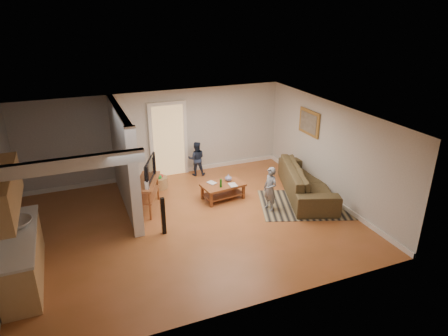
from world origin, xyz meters
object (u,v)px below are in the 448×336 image
(child, at_px, (269,209))
(sofa, at_px, (306,194))
(coffee_table, at_px, (223,187))
(tv_console, at_px, (147,183))
(toddler, at_px, (197,175))
(speaker_right, at_px, (136,176))
(speaker_left, at_px, (163,216))
(toy_basket, at_px, (159,182))

(child, bearing_deg, sofa, 94.24)
(coffee_table, bearing_deg, sofa, -15.95)
(tv_console, bearing_deg, toddler, 65.04)
(sofa, bearing_deg, speaker_right, 87.86)
(speaker_left, bearing_deg, coffee_table, 29.91)
(toy_basket, bearing_deg, speaker_right, -160.90)
(sofa, height_order, speaker_left, speaker_left)
(tv_console, relative_size, speaker_right, 1.17)
(toy_basket, bearing_deg, toddler, 20.32)
(sofa, height_order, tv_console, tv_console)
(speaker_right, distance_m, toy_basket, 0.77)
(sofa, distance_m, tv_console, 4.17)
(sofa, xyz_separation_m, toddler, (-2.28, 2.34, 0.00))
(sofa, xyz_separation_m, speaker_left, (-3.97, -0.48, 0.44))
(child, bearing_deg, tv_console, -124.10)
(child, bearing_deg, toddler, -171.86)
(coffee_table, height_order, toddler, coffee_table)
(sofa, bearing_deg, toddler, 63.86)
(coffee_table, distance_m, speaker_right, 2.30)
(coffee_table, relative_size, toddler, 1.11)
(sofa, bearing_deg, coffee_table, 93.70)
(coffee_table, bearing_deg, toddler, 94.97)
(toy_basket, bearing_deg, child, -45.28)
(speaker_left, xyz_separation_m, child, (2.68, 0.11, -0.44))
(speaker_right, bearing_deg, child, -23.76)
(speaker_right, distance_m, toddler, 2.07)
(sofa, xyz_separation_m, child, (-1.29, -0.37, 0.00))
(sofa, relative_size, toy_basket, 5.73)
(tv_console, bearing_deg, toy_basket, 88.22)
(speaker_left, height_order, toy_basket, speaker_left)
(sofa, bearing_deg, tv_console, 99.07)
(child, bearing_deg, toy_basket, -147.11)
(speaker_right, relative_size, toddler, 1.08)
(sofa, distance_m, toddler, 3.26)
(tv_console, height_order, child, tv_console)
(toy_basket, height_order, toddler, toddler)
(tv_console, relative_size, toddler, 1.27)
(toy_basket, distance_m, toddler, 1.34)
(coffee_table, xyz_separation_m, speaker_right, (-2.03, 1.05, 0.23))
(speaker_right, height_order, toddler, speaker_right)
(sofa, distance_m, coffee_table, 2.23)
(tv_console, relative_size, toy_basket, 2.76)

